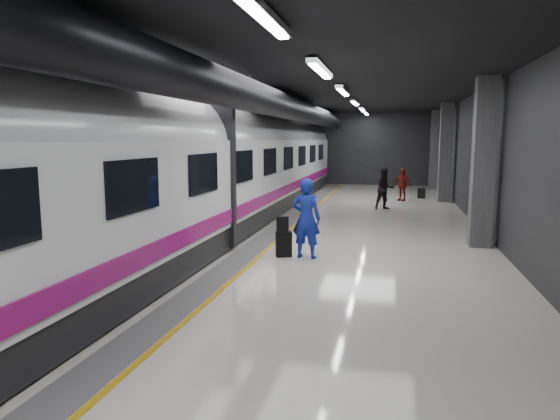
# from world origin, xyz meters

# --- Properties ---
(ground) EXTENTS (40.00, 40.00, 0.00)m
(ground) POSITION_xyz_m (0.00, 0.00, 0.00)
(ground) COLOR silver
(ground) RESTS_ON ground
(platform_hall) EXTENTS (10.02, 40.02, 4.51)m
(platform_hall) POSITION_xyz_m (-0.29, 0.96, 3.54)
(platform_hall) COLOR black
(platform_hall) RESTS_ON ground
(train) EXTENTS (3.05, 38.00, 4.05)m
(train) POSITION_xyz_m (-3.25, -0.00, 2.07)
(train) COLOR black
(train) RESTS_ON ground
(traveler_main) EXTENTS (0.78, 0.57, 1.96)m
(traveler_main) POSITION_xyz_m (0.20, -0.37, 0.98)
(traveler_main) COLOR #162AA9
(traveler_main) RESTS_ON ground
(suitcase_main) EXTENTS (0.44, 0.36, 0.62)m
(suitcase_main) POSITION_xyz_m (-0.37, -0.36, 0.31)
(suitcase_main) COLOR black
(suitcase_main) RESTS_ON ground
(shoulder_bag) EXTENTS (0.31, 0.19, 0.38)m
(shoulder_bag) POSITION_xyz_m (-0.39, -0.39, 0.81)
(shoulder_bag) COLOR black
(shoulder_bag) RESTS_ON suitcase_main
(traveler_far_a) EXTENTS (1.01, 0.92, 1.70)m
(traveler_far_a) POSITION_xyz_m (1.91, 8.77, 0.85)
(traveler_far_a) COLOR black
(traveler_far_a) RESTS_ON ground
(traveler_far_b) EXTENTS (0.96, 0.79, 1.53)m
(traveler_far_b) POSITION_xyz_m (2.66, 11.89, 0.76)
(traveler_far_b) COLOR maroon
(traveler_far_b) RESTS_ON ground
(suitcase_far) EXTENTS (0.38, 0.29, 0.50)m
(suitcase_far) POSITION_xyz_m (3.62, 13.06, 0.25)
(suitcase_far) COLOR black
(suitcase_far) RESTS_ON ground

